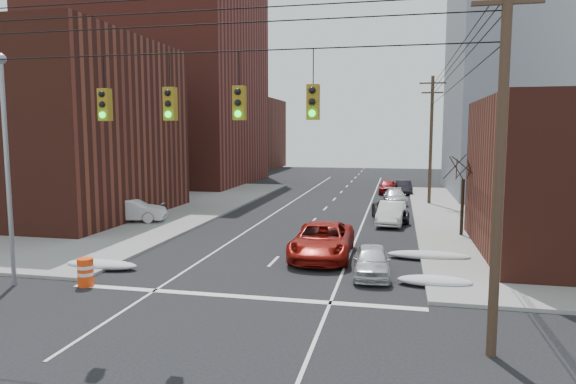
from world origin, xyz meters
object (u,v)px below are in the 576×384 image
at_px(parked_car_a, 372,261).
at_px(construction_barrel, 85,272).
at_px(lot_car_b, 130,201).
at_px(lot_car_d, 108,191).
at_px(red_pickup, 322,240).
at_px(parked_car_d, 395,197).
at_px(parked_car_b, 391,213).
at_px(parked_car_c, 390,211).
at_px(lot_car_a, 131,210).
at_px(parked_car_f, 404,187).
at_px(parked_car_e, 388,187).
at_px(lot_car_c, 43,212).

xyz_separation_m(parked_car_a, construction_barrel, (-11.34, -3.95, -0.08)).
xyz_separation_m(lot_car_b, lot_car_d, (-5.10, 5.24, 0.02)).
xyz_separation_m(red_pickup, parked_car_d, (3.42, 20.55, -0.21)).
distance_m(lot_car_b, lot_car_d, 7.31).
distance_m(parked_car_b, parked_car_d, 10.37).
xyz_separation_m(parked_car_c, lot_car_a, (-17.38, -5.04, 0.24)).
distance_m(parked_car_c, lot_car_d, 25.58).
height_order(red_pickup, lot_car_d, lot_car_d).
bearing_deg(lot_car_d, parked_car_f, -53.76).
distance_m(parked_car_e, construction_barrel, 36.84).
bearing_deg(lot_car_b, lot_car_c, 133.83).
distance_m(parked_car_b, lot_car_b, 20.17).
relative_size(parked_car_e, parked_car_f, 1.03).
distance_m(parked_car_c, lot_car_a, 18.10).
height_order(parked_car_c, lot_car_a, lot_car_a).
height_order(parked_car_c, parked_car_f, parked_car_c).
relative_size(lot_car_b, lot_car_c, 1.33).
xyz_separation_m(parked_car_f, lot_car_c, (-24.59, -22.92, 0.08)).
relative_size(lot_car_c, lot_car_d, 0.90).
distance_m(parked_car_c, construction_barrel, 22.05).
height_order(parked_car_a, lot_car_b, lot_car_b).
bearing_deg(lot_car_a, construction_barrel, -171.49).
bearing_deg(lot_car_c, parked_car_d, -55.24).
bearing_deg(parked_car_b, parked_car_d, 93.64).
height_order(parked_car_e, construction_barrel, parked_car_e).
xyz_separation_m(parked_car_f, construction_barrel, (-12.94, -35.46, -0.08)).
relative_size(parked_car_d, lot_car_c, 1.06).
bearing_deg(lot_car_d, lot_car_c, -159.97).
xyz_separation_m(parked_car_b, construction_barrel, (-11.96, -17.04, -0.18)).
height_order(red_pickup, parked_car_d, red_pickup).
bearing_deg(lot_car_c, lot_car_a, -77.85).
distance_m(parked_car_b, lot_car_c, 24.03).
bearing_deg(parked_car_c, construction_barrel, -129.09).
bearing_deg(construction_barrel, lot_car_a, 112.21).
height_order(red_pickup, parked_car_b, red_pickup).
xyz_separation_m(parked_car_b, lot_car_c, (-23.61, -4.50, -0.01)).
relative_size(red_pickup, parked_car_e, 1.47).
distance_m(red_pickup, lot_car_a, 15.76).
relative_size(parked_car_a, parked_car_e, 0.93).
xyz_separation_m(red_pickup, parked_car_e, (2.61, 28.19, -0.14)).
xyz_separation_m(red_pickup, lot_car_b, (-16.91, 11.30, 0.06)).
height_order(parked_car_e, lot_car_a, lot_car_a).
bearing_deg(construction_barrel, lot_car_c, 132.88).
bearing_deg(lot_car_d, lot_car_a, -130.34).
relative_size(parked_car_c, lot_car_d, 1.07).
bearing_deg(lot_car_c, parked_car_a, -107.73).
distance_m(parked_car_f, lot_car_b, 27.30).
height_order(parked_car_b, parked_car_f, parked_car_b).
bearing_deg(construction_barrel, parked_car_d, 66.07).
bearing_deg(lot_car_a, parked_car_f, -53.83).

